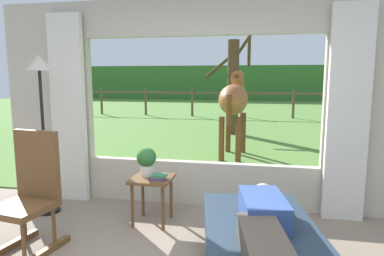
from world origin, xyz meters
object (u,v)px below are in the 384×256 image
(reclining_person, at_px, (263,220))
(book_stack, at_px, (158,177))
(side_table, at_px, (152,186))
(rocking_chair, at_px, (30,193))
(floor_lamp_left, at_px, (40,86))
(pasture_tree, at_px, (233,84))
(horse, at_px, (234,100))
(potted_plant, at_px, (146,160))
(recliner_sofa, at_px, (262,253))

(reclining_person, bearing_deg, book_stack, 131.66)
(reclining_person, relative_size, side_table, 2.76)
(rocking_chair, height_order, floor_lamp_left, floor_lamp_left)
(book_stack, xyz_separation_m, pasture_tree, (0.30, 6.29, 0.88))
(floor_lamp_left, distance_m, horse, 3.93)
(rocking_chair, relative_size, potted_plant, 3.50)
(side_table, xyz_separation_m, floor_lamp_left, (-1.33, 0.05, 1.08))
(recliner_sofa, xyz_separation_m, horse, (-0.57, 4.32, 0.94))
(reclining_person, xyz_separation_m, horse, (-0.57, 4.36, 0.63))
(recliner_sofa, xyz_separation_m, side_table, (-1.19, 0.87, 0.21))
(rocking_chair, height_order, pasture_tree, pasture_tree)
(book_stack, height_order, horse, horse)
(floor_lamp_left, bearing_deg, pasture_tree, 74.34)
(recliner_sofa, height_order, floor_lamp_left, floor_lamp_left)
(recliner_sofa, height_order, pasture_tree, pasture_tree)
(pasture_tree, bearing_deg, side_table, -93.64)
(reclining_person, xyz_separation_m, side_table, (-1.19, 0.92, -0.10))
(recliner_sofa, bearing_deg, pasture_tree, 86.20)
(recliner_sofa, relative_size, rocking_chair, 1.64)
(side_table, xyz_separation_m, horse, (0.63, 3.44, 0.73))
(side_table, distance_m, floor_lamp_left, 1.72)
(rocking_chair, xyz_separation_m, pasture_tree, (1.33, 7.01, 0.88))
(recliner_sofa, bearing_deg, book_stack, 133.28)
(rocking_chair, relative_size, pasture_tree, 0.35)
(recliner_sofa, bearing_deg, potted_plant, 133.53)
(rocking_chair, xyz_separation_m, floor_lamp_left, (-0.41, 0.84, 0.96))
(rocking_chair, bearing_deg, reclining_person, 4.96)
(book_stack, distance_m, pasture_tree, 6.35)
(book_stack, relative_size, floor_lamp_left, 0.10)
(rocking_chair, bearing_deg, floor_lamp_left, 124.61)
(reclining_person, distance_m, book_stack, 1.40)
(potted_plant, distance_m, pasture_tree, 6.23)
(pasture_tree, bearing_deg, rocking_chair, -100.70)
(side_table, bearing_deg, potted_plant, 143.13)
(side_table, distance_m, book_stack, 0.16)
(floor_lamp_left, xyz_separation_m, horse, (1.96, 3.39, -0.35))
(rocking_chair, bearing_deg, potted_plant, 53.56)
(side_table, distance_m, horse, 3.57)
(reclining_person, bearing_deg, rocking_chair, 166.01)
(floor_lamp_left, distance_m, pasture_tree, 6.41)
(recliner_sofa, distance_m, book_stack, 1.41)
(book_stack, bearing_deg, pasture_tree, 87.23)
(reclining_person, bearing_deg, pasture_tree, 86.15)
(book_stack, bearing_deg, horse, 81.29)
(rocking_chair, distance_m, potted_plant, 1.21)
(side_table, xyz_separation_m, potted_plant, (-0.08, 0.06, 0.28))
(rocking_chair, bearing_deg, side_table, 48.89)
(horse, bearing_deg, potted_plant, -98.50)
(pasture_tree, bearing_deg, horse, -85.25)
(side_table, bearing_deg, reclining_person, -37.74)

